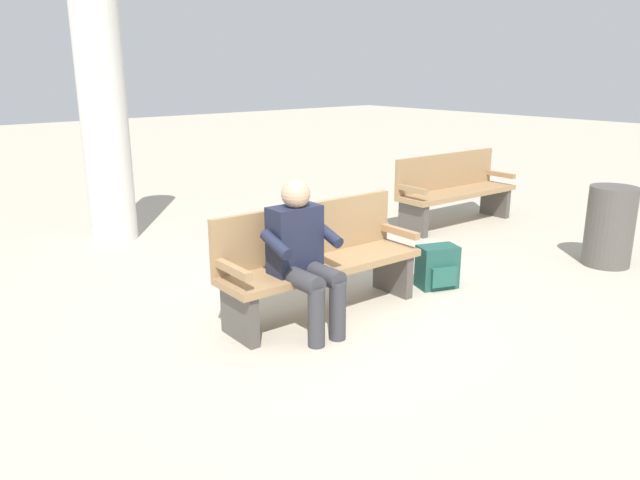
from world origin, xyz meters
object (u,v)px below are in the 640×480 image
object	(u,v)px
person_seated	(303,253)
trash_bin	(610,226)
backpack	(438,267)
support_pillar	(103,105)
bench_near	(318,259)
bench_far	(453,189)

from	to	relation	value
person_seated	trash_bin	bearing A→B (deg)	169.76
backpack	support_pillar	size ratio (longest dim) A/B	0.13
trash_bin	backpack	bearing A→B (deg)	-20.10
bench_near	person_seated	size ratio (longest dim) A/B	1.54
backpack	trash_bin	bearing A→B (deg)	159.90
support_pillar	backpack	bearing A→B (deg)	114.84
person_seated	backpack	xyz separation A→B (m)	(-1.55, 0.04, -0.43)
bench_near	support_pillar	world-z (taller)	support_pillar
bench_near	bench_far	xyz separation A→B (m)	(-3.24, -1.16, 0.00)
trash_bin	bench_near	bearing A→B (deg)	-17.11
bench_far	person_seated	bearing A→B (deg)	23.44
backpack	bench_far	bearing A→B (deg)	-144.76
trash_bin	person_seated	bearing A→B (deg)	-12.05
bench_far	support_pillar	size ratio (longest dim) A/B	0.58
bench_near	person_seated	bearing A→B (deg)	35.96
bench_near	person_seated	xyz separation A→B (m)	(0.33, 0.22, 0.17)
bench_near	backpack	xyz separation A→B (m)	(-1.22, 0.27, -0.26)
person_seated	trash_bin	size ratio (longest dim) A/B	1.44
bench_near	bench_far	distance (m)	3.44
bench_near	trash_bin	distance (m)	3.23
person_seated	support_pillar	xyz separation A→B (m)	(0.10, -3.51, 0.94)
backpack	bench_far	size ratio (longest dim) A/B	0.23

